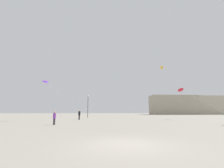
# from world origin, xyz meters

# --- Properties ---
(ground_plane) EXTENTS (300.00, 300.00, 0.00)m
(ground_plane) POSITION_xyz_m (0.00, 0.00, 0.00)
(ground_plane) COLOR #9E9689
(person_in_purple) EXTENTS (0.34, 0.34, 1.58)m
(person_in_purple) POSITION_xyz_m (-7.05, 12.03, 0.87)
(person_in_purple) COLOR #2D2D33
(person_in_purple) RESTS_ON ground_plane
(person_in_black) EXTENTS (0.40, 0.40, 1.85)m
(person_in_black) POSITION_xyz_m (-5.98, 24.28, 1.01)
(person_in_black) COLOR #2D2D33
(person_in_black) RESTS_ON ground_plane
(kite_amber_delta) EXTENTS (21.60, 12.65, 12.97)m
(kite_amber_delta) POSITION_xyz_m (14.01, 35.74, 13.30)
(kite_amber_delta) COLOR yellow
(kite_crimson_diamond) EXTENTS (2.78, 16.07, 5.37)m
(kite_crimson_diamond) POSITION_xyz_m (15.29, 26.23, 6.22)
(kite_crimson_diamond) COLOR red
(kite_violet_diamond) EXTENTS (6.84, 2.72, 6.14)m
(kite_violet_diamond) POSITION_xyz_m (-12.06, 22.27, 7.05)
(kite_violet_diamond) COLOR purple
(building_left_hall) EXTENTS (23.84, 9.34, 9.92)m
(building_left_hall) POSITION_xyz_m (35.00, 77.37, 4.96)
(building_left_hall) COLOR #A39984
(building_left_hall) RESTS_ON ground_plane
(building_centre_hall) EXTENTS (22.14, 9.82, 9.89)m
(building_centre_hall) POSITION_xyz_m (53.00, 79.25, 4.95)
(building_centre_hall) COLOR #B2A893
(building_centre_hall) RESTS_ON ground_plane
(lamppost_east) EXTENTS (0.36, 0.36, 5.80)m
(lamppost_east) POSITION_xyz_m (-5.52, 35.23, 3.81)
(lamppost_east) COLOR #2D2D30
(lamppost_east) RESTS_ON ground_plane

